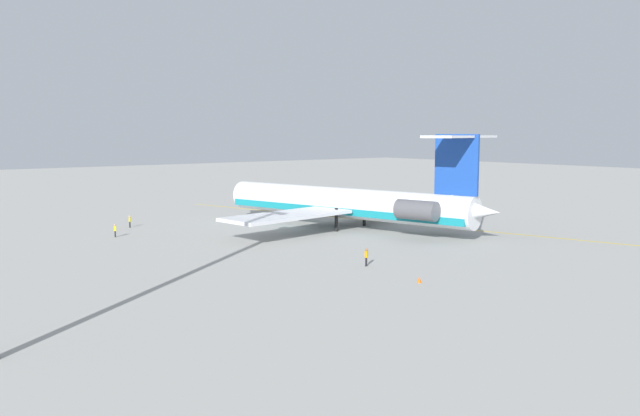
% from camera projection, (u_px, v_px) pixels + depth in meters
% --- Properties ---
extents(ground, '(352.02, 352.02, 0.00)m').
position_uv_depth(ground, '(352.00, 220.00, 93.72)').
color(ground, '#9E9E99').
extents(main_jetliner, '(43.23, 38.64, 12.75)m').
position_uv_depth(main_jetliner, '(350.00, 203.00, 85.22)').
color(main_jetliner, silver).
rests_on(main_jetliner, ground).
extents(ground_crew_near_nose, '(0.27, 0.36, 1.67)m').
position_uv_depth(ground_crew_near_nose, '(130.00, 220.00, 86.27)').
color(ground_crew_near_nose, black).
rests_on(ground_crew_near_nose, ground).
extents(ground_crew_near_tail, '(0.29, 0.45, 1.79)m').
position_uv_depth(ground_crew_near_tail, '(366.00, 255.00, 61.07)').
color(ground_crew_near_tail, black).
rests_on(ground_crew_near_tail, ground).
extents(ground_crew_portside, '(0.28, 0.45, 1.76)m').
position_uv_depth(ground_crew_portside, '(312.00, 196.00, 117.81)').
color(ground_crew_portside, black).
rests_on(ground_crew_portside, ground).
extents(ground_crew_starboard, '(0.41, 0.27, 1.66)m').
position_uv_depth(ground_crew_starboard, '(115.00, 229.00, 78.22)').
color(ground_crew_starboard, black).
rests_on(ground_crew_starboard, ground).
extents(safety_cone_nose, '(0.40, 0.40, 0.55)m').
position_uv_depth(safety_cone_nose, '(419.00, 280.00, 54.45)').
color(safety_cone_nose, '#EA590F').
rests_on(safety_cone_nose, ground).
extents(safety_cone_wingtip, '(0.40, 0.40, 0.55)m').
position_uv_depth(safety_cone_wingtip, '(305.00, 202.00, 115.45)').
color(safety_cone_wingtip, '#EA590F').
rests_on(safety_cone_wingtip, ground).
extents(taxiway_centreline, '(77.13, 22.82, 0.01)m').
position_uv_depth(taxiway_centreline, '(388.00, 222.00, 91.60)').
color(taxiway_centreline, gold).
rests_on(taxiway_centreline, ground).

